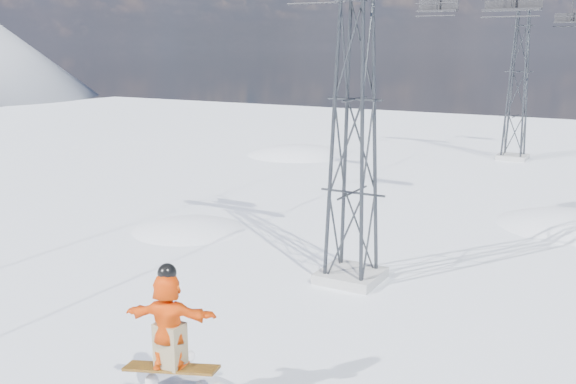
# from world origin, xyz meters

# --- Properties ---
(snow_terrain) EXTENTS (39.00, 37.00, 22.00)m
(snow_terrain) POSITION_xyz_m (-4.77, 21.24, -9.59)
(snow_terrain) COLOR white
(snow_terrain) RESTS_ON ground
(lift_tower_near) EXTENTS (5.20, 1.80, 11.43)m
(lift_tower_near) POSITION_xyz_m (0.80, 8.00, 5.47)
(lift_tower_near) COLOR #999999
(lift_tower_near) RESTS_ON ground
(lift_tower_far) EXTENTS (5.20, 1.80, 11.43)m
(lift_tower_far) POSITION_xyz_m (0.80, 33.00, 5.47)
(lift_tower_far) COLOR #999999
(lift_tower_far) RESTS_ON ground
(lift_chair_mid) EXTENTS (2.22, 0.64, 2.76)m
(lift_chair_mid) POSITION_xyz_m (3.00, 18.18, 8.64)
(lift_chair_mid) COLOR black
(lift_chair_mid) RESTS_ON ground
(lift_chair_far) EXTENTS (1.96, 0.56, 2.43)m
(lift_chair_far) POSITION_xyz_m (-1.40, 22.69, 8.90)
(lift_chair_far) COLOR black
(lift_chair_far) RESTS_ON ground
(lift_chair_extra) EXTENTS (2.09, 0.60, 2.59)m
(lift_chair_extra) POSITION_xyz_m (3.00, 37.51, 8.78)
(lift_chair_extra) COLOR black
(lift_chair_extra) RESTS_ON ground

